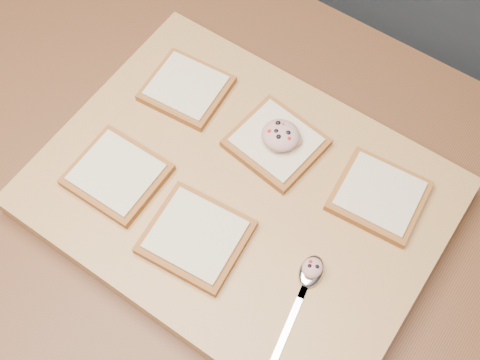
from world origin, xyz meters
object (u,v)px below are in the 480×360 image
object	(u,v)px
tuna_salad_dollop	(281,135)
cutting_board	(240,196)
bread_far_center	(276,143)
spoon	(308,279)

from	to	relation	value
tuna_salad_dollop	cutting_board	bearing A→B (deg)	-94.43
bread_far_center	spoon	size ratio (longest dim) A/B	0.86
cutting_board	bread_far_center	xyz separation A→B (m)	(0.00, 0.09, 0.03)
tuna_salad_dollop	spoon	size ratio (longest dim) A/B	0.35
tuna_salad_dollop	bread_far_center	bearing A→B (deg)	-155.56
cutting_board	bread_far_center	world-z (taller)	bread_far_center
spoon	cutting_board	bearing A→B (deg)	158.53
cutting_board	spoon	bearing A→B (deg)	-21.47
cutting_board	spoon	world-z (taller)	spoon
cutting_board	spoon	size ratio (longest dim) A/B	3.52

